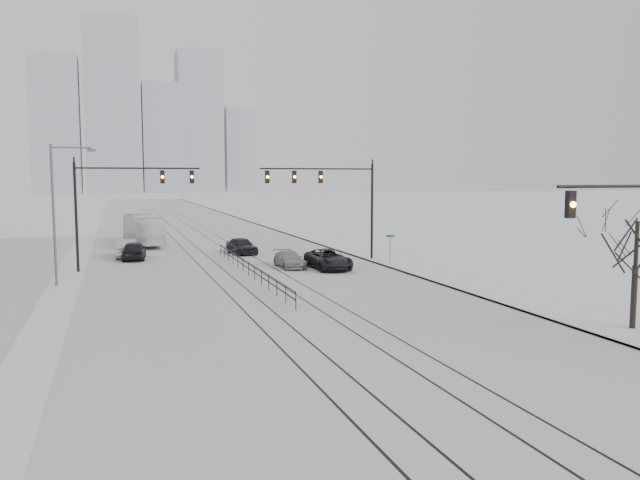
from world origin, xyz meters
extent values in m
plane|color=silver|center=(0.00, 0.00, 0.00)|extent=(500.00, 500.00, 0.00)
cube|color=silver|center=(0.00, 60.00, 0.01)|extent=(22.00, 260.00, 0.02)
cube|color=silver|center=(13.50, 60.00, 0.08)|extent=(5.00, 260.00, 0.16)
cube|color=gray|center=(11.05, 60.00, 0.06)|extent=(0.10, 260.00, 0.12)
cube|color=black|center=(-2.60, 40.00, 0.02)|extent=(0.10, 180.00, 0.01)
cube|color=black|center=(-1.20, 40.00, 0.02)|extent=(0.10, 180.00, 0.01)
cube|color=black|center=(1.20, 40.00, 0.02)|extent=(0.10, 180.00, 0.01)
cube|color=black|center=(2.60, 40.00, 0.02)|extent=(0.10, 180.00, 0.01)
cube|color=#A2A7B2|center=(-30.00, 260.00, 27.50)|extent=(18.00, 18.00, 55.00)
cube|color=#A2A7B2|center=(-8.00, 268.00, 36.00)|extent=(22.00, 22.00, 72.00)
cube|color=#A2A7B2|center=(12.00, 276.00, 24.00)|extent=(16.00, 16.00, 48.00)
cube|color=#A2A7B2|center=(30.00, 284.00, 32.00)|extent=(20.00, 20.00, 64.00)
cube|color=#A2A7B2|center=(50.00, 292.00, 20.00)|extent=(14.00, 14.00, 40.00)
cylinder|color=black|center=(9.40, 6.00, 6.60)|extent=(6.00, 0.12, 0.12)
cube|color=black|center=(7.00, 6.00, 5.95)|extent=(0.32, 0.24, 1.00)
sphere|color=orange|center=(7.00, 5.86, 5.95)|extent=(0.22, 0.22, 0.22)
cylinder|color=black|center=(11.50, 35.00, 4.00)|extent=(0.20, 0.20, 8.00)
cylinder|color=black|center=(6.75, 35.00, 7.60)|extent=(9.50, 0.12, 0.12)
cube|color=black|center=(2.60, 35.00, 6.95)|extent=(0.32, 0.24, 1.00)
sphere|color=orange|center=(2.60, 34.86, 6.95)|extent=(0.22, 0.22, 0.22)
cube|color=black|center=(4.80, 35.00, 6.95)|extent=(0.32, 0.24, 1.00)
sphere|color=orange|center=(4.80, 34.86, 6.95)|extent=(0.22, 0.22, 0.22)
cube|color=black|center=(7.00, 35.00, 6.95)|extent=(0.32, 0.24, 1.00)
sphere|color=orange|center=(7.00, 34.86, 6.95)|extent=(0.22, 0.22, 0.22)
cylinder|color=black|center=(-11.50, 36.00, 4.00)|extent=(0.20, 0.20, 8.00)
cylinder|color=black|center=(-7.00, 36.00, 7.60)|extent=(9.00, 0.12, 0.12)
cube|color=black|center=(-3.10, 36.00, 6.95)|extent=(0.32, 0.24, 1.00)
sphere|color=orange|center=(-3.10, 35.86, 6.95)|extent=(0.22, 0.22, 0.22)
cube|color=black|center=(-5.30, 36.00, 6.95)|extent=(0.32, 0.24, 1.00)
sphere|color=orange|center=(-5.30, 35.86, 6.95)|extent=(0.22, 0.22, 0.22)
cylinder|color=#595B60|center=(-12.50, 30.00, 4.50)|extent=(0.16, 0.16, 9.00)
cylinder|color=#595B60|center=(-11.30, 30.00, 8.80)|extent=(2.40, 0.10, 0.10)
cube|color=#595B60|center=(-10.10, 30.00, 8.65)|extent=(0.50, 0.25, 0.18)
cylinder|color=black|center=(13.20, 9.00, 1.50)|extent=(0.26, 0.26, 3.00)
cylinder|color=black|center=(13.20, 9.00, 3.75)|extent=(0.18, 0.18, 2.50)
cube|color=black|center=(0.00, 30.00, 0.95)|extent=(0.06, 24.00, 0.06)
cube|color=black|center=(0.00, 30.00, 0.55)|extent=(0.06, 24.00, 0.06)
cylinder|color=#595B60|center=(11.80, 32.00, 1.20)|extent=(0.06, 0.06, 2.40)
cube|color=#0C4C19|center=(11.80, 32.00, 2.30)|extent=(0.70, 0.04, 0.18)
imported|color=black|center=(-7.37, 41.61, 0.79)|extent=(2.25, 4.75, 1.57)
imported|color=silver|center=(-7.97, 43.37, 0.79)|extent=(1.84, 4.83, 1.57)
imported|color=black|center=(6.42, 31.38, 0.75)|extent=(2.57, 5.42, 1.49)
imported|color=gray|center=(3.85, 33.09, 0.62)|extent=(1.84, 4.32, 1.24)
imported|color=black|center=(2.00, 42.53, 0.75)|extent=(2.54, 4.65, 1.50)
imported|color=white|center=(-6.10, 53.21, 1.54)|extent=(3.82, 11.26, 3.07)
camera|label=1|loc=(-8.84, -12.74, 6.95)|focal=35.00mm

